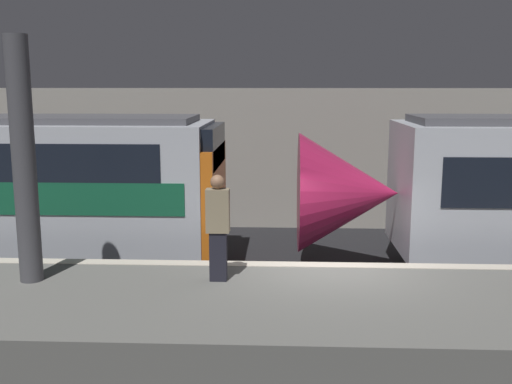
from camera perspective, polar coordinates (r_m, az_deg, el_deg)
The scene contains 5 objects.
ground_plane at distance 11.41m, azimuth 6.93°, elevation -11.54°, with size 120.00×120.00×0.00m, color black.
platform at distance 9.58m, azimuth 7.82°, elevation -12.69°, with size 40.00×3.57×1.02m.
station_rear_barrier at distance 17.60m, azimuth 5.40°, elevation 3.13°, with size 50.00×0.15×4.10m.
support_pillar_near at distance 10.30m, azimuth -21.23°, elevation 2.73°, with size 0.37×0.37×3.98m.
person_walking at distance 9.82m, azimuth -3.64°, elevation -3.14°, with size 0.38×0.24×1.77m.
Camera 1 is at (-0.88, -10.56, 4.23)m, focal length 42.00 mm.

